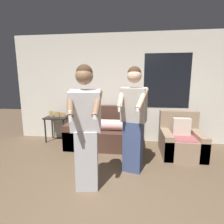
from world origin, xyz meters
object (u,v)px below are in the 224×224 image
object	(u,v)px
person_left	(86,128)
couch	(105,132)
armchair	(181,140)
side_table	(57,120)
person_right	(133,119)

from	to	relation	value
person_left	couch	bearing A→B (deg)	90.91
armchair	person_left	bearing A→B (deg)	-138.75
armchair	side_table	distance (m)	3.02
person_left	person_right	size ratio (longest dim) A/B	0.99
couch	armchair	bearing A→B (deg)	-8.67
couch	person_left	xyz separation A→B (m)	(0.03, -1.72, 0.59)
armchair	person_left	size ratio (longest dim) A/B	0.50
side_table	couch	bearing A→B (deg)	-8.44
couch	armchair	size ratio (longest dim) A/B	1.96
armchair	side_table	bearing A→B (deg)	171.43
side_table	person_left	world-z (taller)	person_left
couch	armchair	xyz separation A→B (m)	(1.70, -0.26, -0.03)
armchair	person_left	world-z (taller)	person_left
person_left	person_right	distance (m)	0.89
armchair	side_table	xyz separation A→B (m)	(-2.97, 0.45, 0.26)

